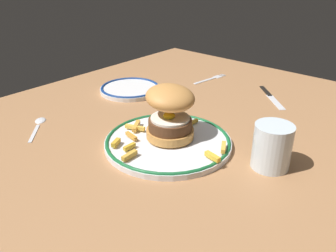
{
  "coord_description": "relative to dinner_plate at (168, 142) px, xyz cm",
  "views": [
    {
      "loc": [
        -54.33,
        -45.94,
        37.55
      ],
      "look_at": [
        -3.97,
        -2.15,
        4.6
      ],
      "focal_mm": 37.59,
      "sensor_mm": 36.0,
      "label": 1
    }
  ],
  "objects": [
    {
      "name": "ground_plane",
      "position": [
        3.97,
        2.15,
        -2.84
      ],
      "size": [
        127.16,
        105.32,
        4.0
      ],
      "primitive_type": "cube",
      "color": "#A06F47"
    },
    {
      "name": "burger",
      "position": [
        1.52,
        0.71,
        6.41
      ],
      "size": [
        12.02,
        12.14,
        11.52
      ],
      "color": "#C88841",
      "rests_on": "dinner_plate"
    },
    {
      "name": "spoon",
      "position": [
        -12.61,
        30.91,
        -0.48
      ],
      "size": [
        10.23,
        10.97,
        0.9
      ],
      "color": "silver",
      "rests_on": "ground_plane"
    },
    {
      "name": "dinner_plate",
      "position": [
        0.0,
        0.0,
        0.0
      ],
      "size": [
        27.43,
        27.43,
        1.6
      ],
      "color": "silver",
      "rests_on": "ground_plane"
    },
    {
      "name": "fries_pile",
      "position": [
        -0.78,
        1.21,
        1.31
      ],
      "size": [
        23.7,
        24.81,
        2.26
      ],
      "color": "gold",
      "rests_on": "dinner_plate"
    },
    {
      "name": "side_plate",
      "position": [
        17.43,
        30.26,
        -0.0
      ],
      "size": [
        17.96,
        17.96,
        1.6
      ],
      "color": "silver",
      "rests_on": "ground_plane"
    },
    {
      "name": "water_glass",
      "position": [
        6.62,
        -20.54,
        3.0
      ],
      "size": [
        7.43,
        7.43,
        8.9
      ],
      "color": "silver",
      "rests_on": "ground_plane"
    },
    {
      "name": "knife",
      "position": [
        41.59,
        -3.21,
        -0.58
      ],
      "size": [
        13.7,
        13.88,
        0.7
      ],
      "color": "black",
      "rests_on": "ground_plane"
    },
    {
      "name": "fork",
      "position": [
        42.81,
        18.46,
        -0.66
      ],
      "size": [
        14.45,
        3.41,
        0.36
      ],
      "color": "silver",
      "rests_on": "ground_plane"
    }
  ]
}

